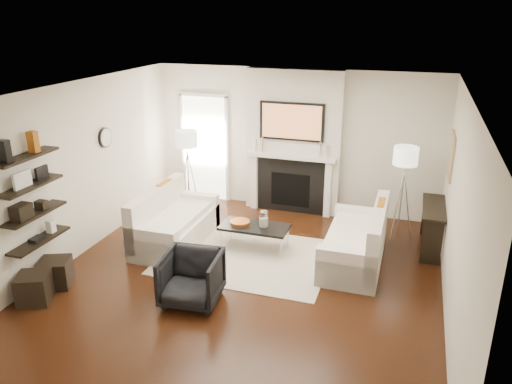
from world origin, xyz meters
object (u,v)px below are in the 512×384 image
(lamp_left_shade, at_px, (187,139))
(loveseat_right_base, at_px, (353,250))
(ottoman_near, at_px, (56,273))
(coffee_table, at_px, (255,227))
(armchair, at_px, (191,276))
(loveseat_left_base, at_px, (176,231))
(lamp_right_shade, at_px, (406,156))

(lamp_left_shade, bearing_deg, loveseat_right_base, -18.94)
(loveseat_right_base, bearing_deg, ottoman_near, -153.18)
(coffee_table, xyz_separation_m, armchair, (-0.32, -1.73, -0.02))
(armchair, relative_size, lamp_left_shade, 1.91)
(loveseat_left_base, relative_size, coffee_table, 1.64)
(armchair, xyz_separation_m, lamp_left_shade, (-1.39, 2.89, 1.07))
(loveseat_right_base, xyz_separation_m, coffee_table, (-1.59, -0.04, 0.19))
(loveseat_left_base, xyz_separation_m, loveseat_right_base, (2.92, 0.19, 0.00))
(lamp_left_shade, xyz_separation_m, ottoman_near, (-0.62, -3.11, -1.25))
(armchair, relative_size, lamp_right_shade, 1.91)
(lamp_right_shade, bearing_deg, coffee_table, -150.89)
(armchair, bearing_deg, ottoman_near, -179.78)
(loveseat_right_base, xyz_separation_m, lamp_right_shade, (0.61, 1.19, 1.24))
(armchair, distance_m, ottoman_near, 2.02)
(coffee_table, distance_m, lamp_left_shade, 2.32)
(loveseat_right_base, distance_m, lamp_left_shade, 3.69)
(coffee_table, bearing_deg, loveseat_left_base, -173.24)
(loveseat_left_base, relative_size, lamp_right_shade, 4.50)
(loveseat_left_base, xyz_separation_m, ottoman_near, (-0.99, -1.78, -0.01))
(lamp_left_shade, distance_m, ottoman_near, 3.41)
(coffee_table, bearing_deg, ottoman_near, -140.12)
(coffee_table, distance_m, ottoman_near, 3.03)
(lamp_left_shade, distance_m, lamp_right_shade, 3.90)
(coffee_table, height_order, lamp_left_shade, lamp_left_shade)
(coffee_table, height_order, armchair, armchair)
(armchair, height_order, ottoman_near, armchair)
(ottoman_near, bearing_deg, lamp_right_shade, 34.99)
(loveseat_right_base, bearing_deg, lamp_right_shade, 62.85)
(loveseat_right_base, xyz_separation_m, lamp_left_shade, (-3.29, 1.13, 1.24))
(lamp_right_shade, distance_m, ottoman_near, 5.66)
(loveseat_left_base, relative_size, lamp_left_shade, 4.50)
(armchair, bearing_deg, loveseat_left_base, 116.96)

